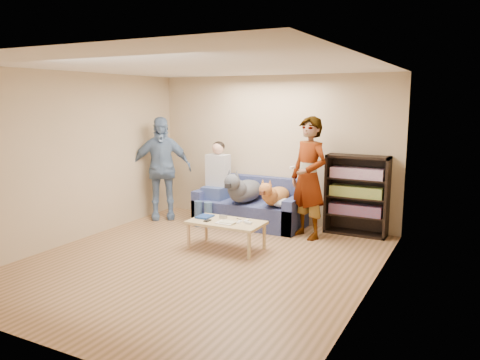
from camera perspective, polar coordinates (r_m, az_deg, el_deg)
The scene contains 27 objects.
ground at distance 6.48m, azimuth -4.99°, elevation -9.94°, with size 5.00×5.00×0.00m, color brown.
ceiling at distance 6.11m, azimuth -5.36°, elevation 13.66°, with size 5.00×5.00×0.00m, color white.
wall_back at distance 8.36m, azimuth 4.13°, elevation 3.72°, with size 4.50×4.50×0.00m, color tan.
wall_front at distance 4.31m, azimuth -23.41°, elevation -2.89°, with size 4.50×4.50×0.00m, color tan.
wall_left at distance 7.61m, azimuth -19.60°, elevation 2.57°, with size 5.00×5.00×0.00m, color tan.
wall_right at distance 5.31m, azimuth 15.74°, elevation -0.17°, with size 5.00×5.00×0.00m, color tan.
blanket at distance 7.76m, azimuth 5.21°, elevation -2.78°, with size 0.40×0.34×0.14m, color silver.
person_standing_right at distance 7.43m, azimuth 8.38°, elevation 0.25°, with size 0.70×0.46×1.93m, color gray.
person_standing_left at distance 8.67m, azimuth -9.62°, elevation 1.42°, with size 1.10×0.46×1.88m, color #6C83AD.
held_controller at distance 7.29m, azimuth 6.41°, elevation 1.54°, with size 0.04×0.13×0.03m, color white.
notebook_blue at distance 7.12m, azimuth -4.31°, elevation -4.46°, with size 0.20×0.26×0.03m, color navy.
papers at distance 6.77m, azimuth -1.73°, elevation -5.23°, with size 0.26×0.20×0.01m, color white.
magazine at distance 6.77m, azimuth -1.42°, elevation -5.11°, with size 0.22×0.17×0.01m, color beige.
camera_silver at distance 7.04m, azimuth -2.06°, elevation -4.51°, with size 0.11×0.06×0.05m, color #A9A8AC.
controller_a at distance 6.84m, azimuth 0.78°, elevation -5.02°, with size 0.04×0.13×0.03m, color white.
controller_b at distance 6.73m, azimuth 1.08°, elevation -5.25°, with size 0.09×0.06×0.03m, color silver.
headphone_cup_a at distance 6.77m, azimuth -0.29°, elevation -5.21°, with size 0.07×0.07×0.02m, color white.
headphone_cup_b at distance 6.84m, azimuth 0.03°, elevation -5.05°, with size 0.07×0.07×0.02m, color white.
pen_orange at distance 6.76m, azimuth -2.50°, elevation -5.30°, with size 0.01×0.01×0.14m, color #C3811B.
pen_black at distance 6.98m, azimuth -0.10°, elevation -4.80°, with size 0.01×0.01×0.14m, color black.
wallet at distance 6.90m, azimuth -3.99°, elevation -4.96°, with size 0.07×0.12×0.01m, color black.
sofa at distance 8.27m, azimuth 1.34°, elevation -3.49°, with size 1.90×0.85×0.82m.
person_seated at distance 8.37m, azimuth -3.02°, elevation 0.09°, with size 0.40×0.73×1.47m.
dog_gray at distance 8.03m, azimuth 0.39°, elevation -1.21°, with size 0.44×1.26×0.63m.
dog_tan at distance 7.82m, azimuth 4.24°, elevation -1.87°, with size 0.35×1.14×0.51m.
coffee_table at distance 6.90m, azimuth -1.68°, elevation -5.42°, with size 1.10×0.60×0.42m.
bookshelf at distance 7.81m, azimuth 14.06°, elevation -1.60°, with size 1.00×0.34×1.30m.
Camera 1 is at (3.30, -5.13, 2.19)m, focal length 35.00 mm.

